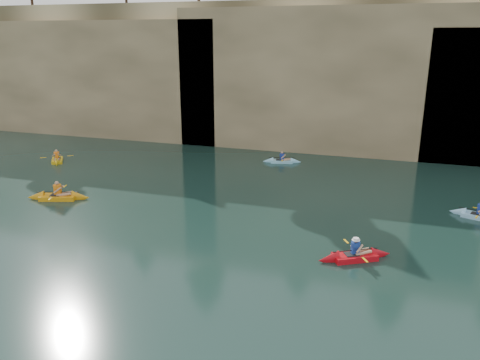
% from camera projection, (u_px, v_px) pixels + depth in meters
% --- Properties ---
extents(ground, '(160.00, 160.00, 0.00)m').
position_uv_depth(ground, '(186.00, 283.00, 17.63)').
color(ground, black).
rests_on(ground, ground).
extents(cliff, '(70.00, 16.00, 12.00)m').
position_uv_depth(cliff, '(318.00, 68.00, 43.11)').
color(cliff, tan).
rests_on(cliff, ground).
extents(cliff_slab_west, '(26.00, 2.40, 10.56)m').
position_uv_depth(cliff_slab_west, '(85.00, 77.00, 42.47)').
color(cliff_slab_west, tan).
rests_on(cliff_slab_west, ground).
extents(cliff_slab_center, '(24.00, 2.40, 11.40)m').
position_uv_depth(cliff_slab_center, '(329.00, 79.00, 35.89)').
color(cliff_slab_center, tan).
rests_on(cliff_slab_center, ground).
extents(sea_cave_west, '(4.50, 1.00, 4.00)m').
position_uv_depth(sea_cave_west, '(103.00, 115.00, 42.26)').
color(sea_cave_west, black).
rests_on(sea_cave_west, ground).
extents(sea_cave_center, '(3.50, 1.00, 3.20)m').
position_uv_depth(sea_cave_center, '(251.00, 129.00, 38.27)').
color(sea_cave_center, black).
rests_on(sea_cave_center, ground).
extents(sea_cave_east, '(5.00, 1.00, 4.50)m').
position_uv_depth(sea_cave_east, '(435.00, 131.00, 33.98)').
color(sea_cave_east, black).
rests_on(sea_cave_east, ground).
extents(main_kayaker, '(3.17, 2.25, 1.20)m').
position_uv_depth(main_kayaker, '(355.00, 256.00, 19.47)').
color(main_kayaker, red).
rests_on(main_kayaker, ground).
extents(kayaker_orange, '(3.61, 2.53, 1.35)m').
position_uv_depth(kayaker_orange, '(58.00, 197.00, 26.59)').
color(kayaker_orange, orange).
rests_on(kayaker_orange, ground).
extents(kayaker_ltblue_near, '(3.06, 2.23, 1.18)m').
position_uv_depth(kayaker_ltblue_near, '(480.00, 216.00, 23.79)').
color(kayaker_ltblue_near, '#8CC7EA').
rests_on(kayaker_ltblue_near, ground).
extents(kayaker_yellow, '(2.22, 2.71, 1.16)m').
position_uv_depth(kayaker_yellow, '(57.00, 160.00, 34.47)').
color(kayaker_yellow, gold).
rests_on(kayaker_yellow, ground).
extents(kayaker_ltblue_mid, '(2.88, 2.09, 1.06)m').
position_uv_depth(kayaker_ltblue_mid, '(282.00, 161.00, 34.23)').
color(kayaker_ltblue_mid, '#87CCE2').
rests_on(kayaker_ltblue_mid, ground).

